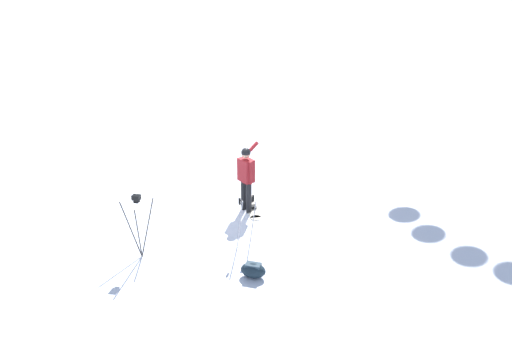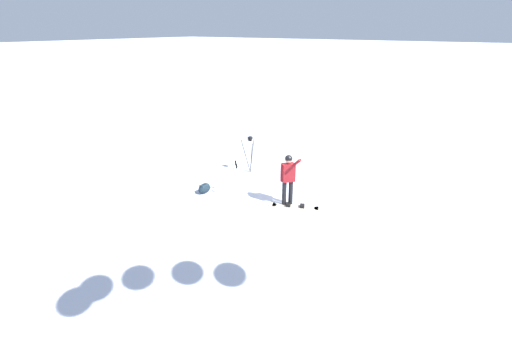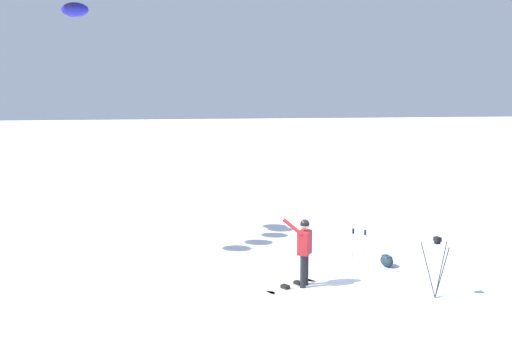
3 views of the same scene
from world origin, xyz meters
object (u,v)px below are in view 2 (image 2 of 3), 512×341
Objects in this scene: snowboard at (295,206)px; ski_poles at (236,174)px; camera_tripod at (250,147)px; snowboarder at (288,175)px; gear_bag_large at (204,188)px.

ski_poles is at bearing -168.14° from snowboard.
snowboarder is at bearing -31.60° from camera_tripod.
snowboard is at bearing 15.11° from gear_bag_large.
gear_bag_large is at bearing -93.80° from camera_tripod.
snowboarder is 1.18× the size of camera_tripod.
ski_poles is (1.08, 0.41, 0.64)m from gear_bag_large.
snowboard is 1.32× the size of ski_poles.
gear_bag_large reaches higher than snowboard.
snowboarder reaches higher than snowboard.
camera_tripod is (0.16, 2.48, 0.86)m from gear_bag_large.
camera_tripod reaches higher than gear_bag_large.
camera_tripod reaches higher than ski_poles.
snowboarder is 3.04m from gear_bag_large.
camera_tripod is 2.27m from ski_poles.
ski_poles is at bearing 20.90° from gear_bag_large.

